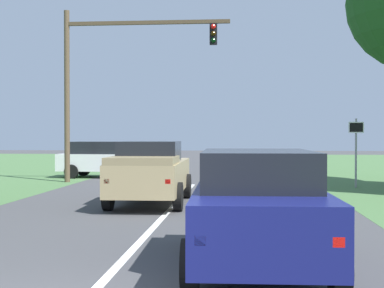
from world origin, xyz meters
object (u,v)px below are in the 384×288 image
(pickup_truck_lead, at_px, (151,172))
(traffic_light, at_px, (109,69))
(crossing_suv_far, at_px, (103,159))
(red_suv_near, at_px, (258,206))
(keep_moving_sign, at_px, (356,144))

(pickup_truck_lead, bearing_deg, traffic_light, 112.04)
(traffic_light, height_order, crossing_suv_far, traffic_light)
(pickup_truck_lead, xyz_separation_m, crossing_suv_far, (-4.05, 10.38, -0.05))
(traffic_light, bearing_deg, red_suv_near, -68.65)
(red_suv_near, bearing_deg, crossing_suv_far, 111.03)
(traffic_light, distance_m, crossing_suv_far, 5.08)
(red_suv_near, relative_size, crossing_suv_far, 1.04)
(pickup_truck_lead, xyz_separation_m, keep_moving_sign, (7.29, 5.86, 0.77))
(pickup_truck_lead, height_order, keep_moving_sign, keep_moving_sign)
(pickup_truck_lead, relative_size, traffic_light, 0.68)
(pickup_truck_lead, bearing_deg, crossing_suv_far, 111.30)
(pickup_truck_lead, distance_m, keep_moving_sign, 9.38)
(red_suv_near, height_order, traffic_light, traffic_light)
(keep_moving_sign, xyz_separation_m, crossing_suv_far, (-11.34, 4.52, -0.82))
(red_suv_near, height_order, keep_moving_sign, keep_moving_sign)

